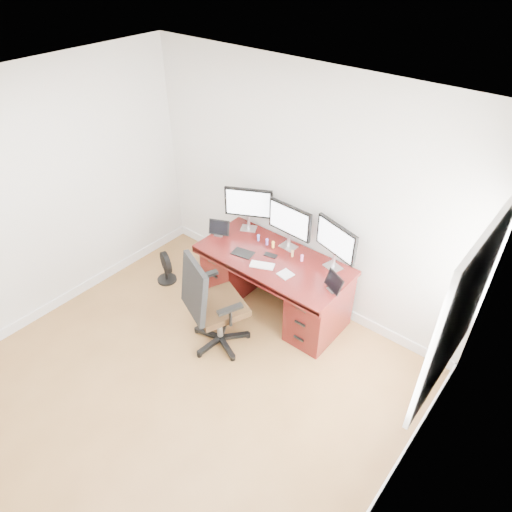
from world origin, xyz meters
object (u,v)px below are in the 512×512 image
Objects in this scene: desk at (275,281)px; monitor_center at (290,221)px; floor_fan at (165,268)px; office_chair at (214,318)px; keyboard at (262,265)px.

monitor_center is (-0.00, 0.24, 0.68)m from desk.
desk is 1.44m from floor_fan.
office_chair reaches higher than desk.
monitor_center is at bearing 64.10° from keyboard.
monitor_center reaches higher than keyboard.
keyboard is (-0.01, -0.22, 0.36)m from desk.
monitor_center reaches higher than floor_fan.
keyboard is (0.13, 0.62, 0.38)m from office_chair.
monitor_center is 0.56m from keyboard.
floor_fan is 1.62× the size of keyboard.
monitor_center is at bearing 49.61° from floor_fan.
keyboard is at bearing -88.25° from monitor_center.
floor_fan is at bearing -149.59° from monitor_center.
desk is 1.49× the size of office_chair.
office_chair reaches higher than floor_fan.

